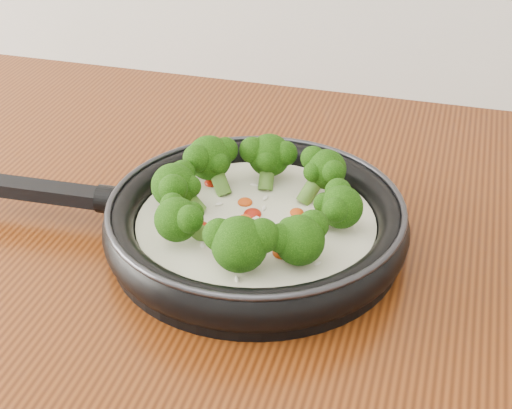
# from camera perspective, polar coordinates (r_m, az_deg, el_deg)

# --- Properties ---
(skillet) EXTENTS (0.49, 0.32, 0.09)m
(skillet) POSITION_cam_1_polar(r_m,az_deg,el_deg) (0.76, -0.27, -1.14)
(skillet) COLOR black
(skillet) RESTS_ON counter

